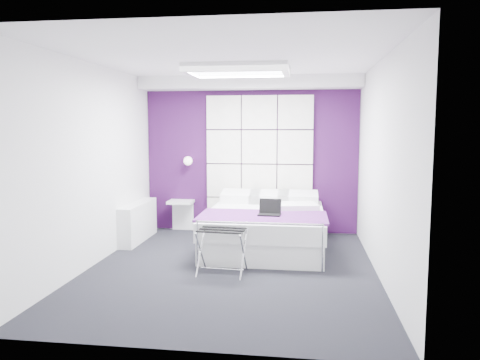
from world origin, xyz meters
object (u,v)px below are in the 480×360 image
at_px(luggage_rack, 222,252).
at_px(laptop, 270,211).
at_px(radiator, 138,222).
at_px(wall_lamp, 189,161).
at_px(bed, 266,227).
at_px(nightstand, 181,202).

height_order(luggage_rack, laptop, laptop).
relative_size(radiator, laptop, 3.98).
xyz_separation_m(wall_lamp, radiator, (-0.64, -0.76, -0.92)).
relative_size(wall_lamp, luggage_rack, 0.27).
bearing_deg(wall_lamp, luggage_rack, -66.82).
bearing_deg(wall_lamp, laptop, -44.02).
height_order(bed, nightstand, bed).
height_order(wall_lamp, luggage_rack, wall_lamp).
relative_size(radiator, luggage_rack, 2.14).
height_order(radiator, nightstand, radiator).
bearing_deg(bed, wall_lamp, 145.29).
bearing_deg(luggage_rack, laptop, 61.87).
bearing_deg(luggage_rack, nightstand, 120.74).
bearing_deg(luggage_rack, radiator, 141.33).
distance_m(radiator, nightstand, 0.90).
height_order(wall_lamp, nightstand, wall_lamp).
height_order(bed, luggage_rack, bed).
bearing_deg(radiator, bed, -5.82).
distance_m(bed, laptop, 0.58).
bearing_deg(laptop, wall_lamp, 139.89).
bearing_deg(luggage_rack, bed, 75.84).
distance_m(nightstand, luggage_rack, 2.49).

